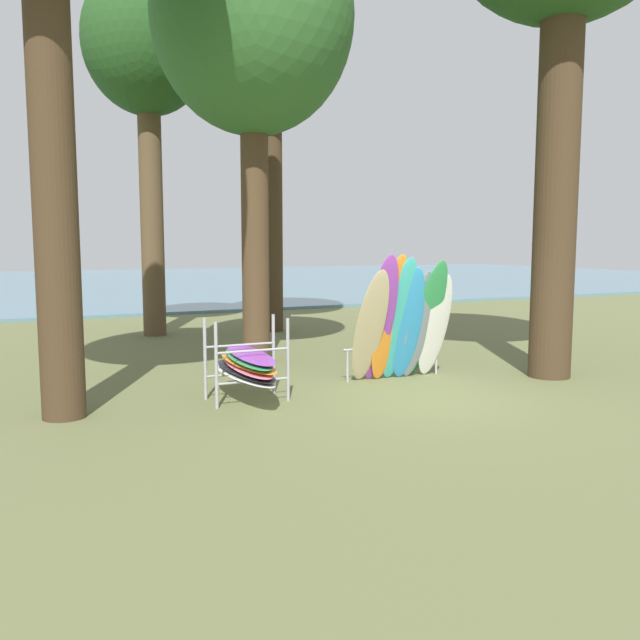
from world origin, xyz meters
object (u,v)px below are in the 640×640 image
Objects in this scene: tree_mid_behind at (271,19)px; leaning_board_pile at (403,323)px; tree_far_left_back at (253,21)px; tree_far_right_back at (147,50)px; board_storage_rack at (247,364)px.

tree_mid_behind is 9.97m from leaning_board_pile.
tree_mid_behind is at bearing 65.08° from tree_far_left_back.
tree_far_left_back is at bearing -77.39° from tree_far_right_back.
tree_far_right_back is 10.07m from leaning_board_pile.
tree_mid_behind reaches higher than leaning_board_pile.
tree_mid_behind is at bearing 66.31° from board_storage_rack.
tree_far_right_back is 4.25× the size of board_storage_rack.
tree_mid_behind is 1.16× the size of tree_far_right_back.
board_storage_rack is (-0.16, -7.80, -6.49)m from tree_far_right_back.
tree_mid_behind is 1.19× the size of tree_far_left_back.
board_storage_rack is at bearing -113.69° from tree_mid_behind.
tree_far_left_back is at bearing -114.92° from tree_mid_behind.
board_storage_rack is at bearing -176.07° from leaning_board_pile.
tree_far_right_back reaches higher than tree_far_left_back.
tree_far_right_back is at bearing 102.61° from tree_far_left_back.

